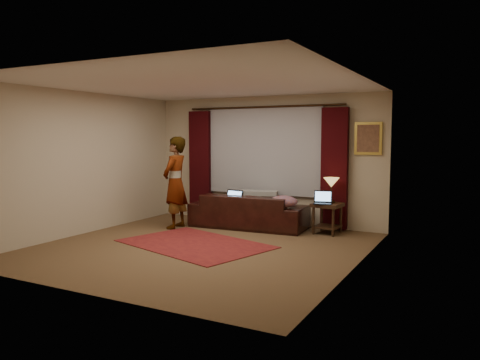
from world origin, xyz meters
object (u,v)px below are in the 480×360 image
(sofa, at_px, (249,204))
(laptop_sofa, at_px, (231,198))
(end_table, at_px, (327,218))
(laptop_table, at_px, (323,198))
(tiffany_lamp, at_px, (331,190))
(person, at_px, (175,183))

(sofa, relative_size, laptop_sofa, 5.63)
(sofa, xyz_separation_m, end_table, (1.55, 0.14, -0.17))
(laptop_sofa, bearing_deg, laptop_table, 12.61)
(sofa, bearing_deg, laptop_sofa, 24.34)
(laptop_sofa, relative_size, tiffany_lamp, 0.87)
(tiffany_lamp, xyz_separation_m, laptop_table, (-0.08, -0.24, -0.11))
(tiffany_lamp, distance_m, laptop_table, 0.28)
(tiffany_lamp, bearing_deg, laptop_sofa, -168.21)
(end_table, xyz_separation_m, person, (-2.78, -0.85, 0.61))
(end_table, bearing_deg, laptop_sofa, -170.69)
(sofa, xyz_separation_m, tiffany_lamp, (1.59, 0.23, 0.34))
(end_table, relative_size, person, 0.32)
(end_table, height_order, person, person)
(sofa, height_order, end_table, sofa)
(laptop_sofa, xyz_separation_m, person, (-0.92, -0.55, 0.30))
(laptop_sofa, relative_size, person, 0.23)
(person, bearing_deg, sofa, 113.99)
(sofa, distance_m, laptop_sofa, 0.38)
(laptop_sofa, distance_m, laptop_table, 1.83)
(end_table, relative_size, tiffany_lamp, 1.22)
(laptop_sofa, xyz_separation_m, tiffany_lamp, (1.90, 0.40, 0.21))
(end_table, bearing_deg, laptop_table, -106.05)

